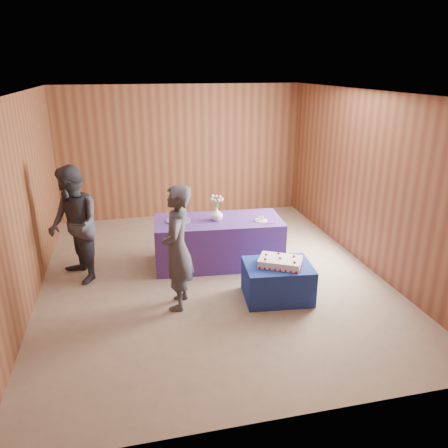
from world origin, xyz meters
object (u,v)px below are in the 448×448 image
object	(u,v)px
serving_table	(218,242)
guest_right	(74,225)
vase	(217,214)
cake_table	(277,281)
sheet_cake	(280,262)
guest_left	(177,248)

from	to	relation	value
serving_table	guest_right	bearing A→B (deg)	-172.56
vase	cake_table	bearing A→B (deg)	-65.33
sheet_cake	vase	world-z (taller)	vase
vase	guest_left	bearing A→B (deg)	-123.25
sheet_cake	guest_left	bearing A→B (deg)	-155.25
sheet_cake	vase	distance (m)	1.45
cake_table	guest_right	bearing A→B (deg)	162.44
vase	guest_left	world-z (taller)	guest_left
serving_table	vase	bearing A→B (deg)	-143.50
serving_table	sheet_cake	world-z (taller)	serving_table
cake_table	guest_left	distance (m)	1.47
vase	serving_table	bearing A→B (deg)	31.80
cake_table	vase	distance (m)	1.52
cake_table	serving_table	size ratio (longest dim) A/B	0.45
sheet_cake	guest_right	distance (m)	2.99
vase	guest_left	size ratio (longest dim) A/B	0.12
cake_table	serving_table	distance (m)	1.40
serving_table	guest_right	distance (m)	2.21
serving_table	guest_right	world-z (taller)	guest_right
cake_table	guest_left	world-z (taller)	guest_left
serving_table	guest_left	distance (m)	1.50
guest_right	vase	bearing A→B (deg)	66.96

